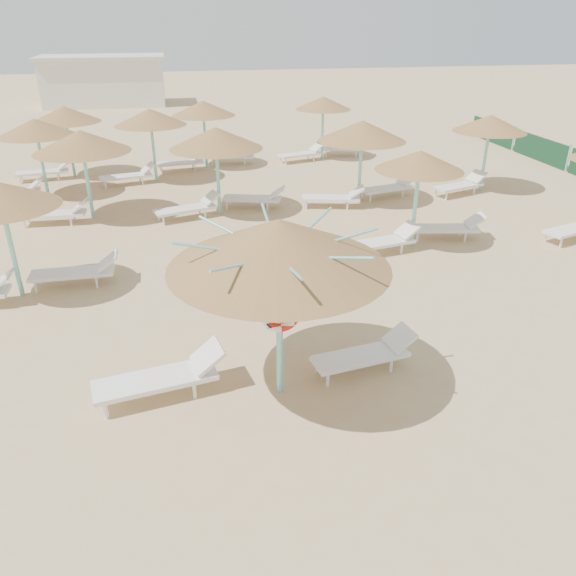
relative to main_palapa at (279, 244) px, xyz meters
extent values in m
plane|color=tan|center=(0.24, 0.21, -2.69)|extent=(120.00, 120.00, 0.00)
cylinder|color=#79D2D0|center=(0.00, 0.00, -1.40)|extent=(0.11, 0.11, 2.59)
cone|color=#9B683E|center=(0.00, 0.00, 0.01)|extent=(3.46, 3.46, 0.78)
cylinder|color=#79D2D0|center=(0.00, 0.00, -0.25)|extent=(0.20, 0.20, 0.12)
cylinder|color=#79D2D0|center=(0.79, 0.00, -0.03)|extent=(1.56, 0.04, 0.39)
cylinder|color=#79D2D0|center=(0.56, 0.56, -0.03)|extent=(1.13, 1.13, 0.39)
cylinder|color=#79D2D0|center=(0.00, 0.80, -0.03)|extent=(0.04, 1.56, 0.39)
cylinder|color=#79D2D0|center=(-0.56, 0.56, -0.03)|extent=(1.13, 1.13, 0.39)
cylinder|color=#79D2D0|center=(-0.79, 0.00, -0.03)|extent=(1.56, 0.04, 0.39)
cylinder|color=#79D2D0|center=(-0.56, -0.56, -0.03)|extent=(1.13, 1.13, 0.39)
cylinder|color=#79D2D0|center=(0.00, -0.79, -0.03)|extent=(0.04, 1.56, 0.39)
cylinder|color=#79D2D0|center=(0.56, -0.56, -0.03)|extent=(1.13, 1.13, 0.39)
torus|color=red|center=(0.00, -0.10, -1.13)|extent=(0.67, 0.15, 0.67)
cylinder|color=white|center=(-2.86, -0.18, -2.55)|extent=(0.06, 0.06, 0.30)
cylinder|color=white|center=(-2.95, 0.34, -2.55)|extent=(0.06, 0.06, 0.30)
cylinder|color=white|center=(-1.44, 0.08, -2.55)|extent=(0.06, 0.06, 0.30)
cylinder|color=white|center=(-1.54, 0.60, -2.55)|extent=(0.06, 0.06, 0.30)
cube|color=white|center=(-2.07, 0.23, -2.35)|extent=(2.11, 1.02, 0.09)
cube|color=white|center=(-1.18, 0.40, -2.10)|extent=(0.62, 0.72, 0.39)
cylinder|color=white|center=(0.84, -0.04, -2.57)|extent=(0.06, 0.06, 0.26)
cylinder|color=white|center=(0.76, 0.42, -2.57)|extent=(0.06, 0.06, 0.26)
cylinder|color=white|center=(2.07, 0.16, -2.57)|extent=(0.06, 0.06, 0.26)
cylinder|color=white|center=(1.99, 0.62, -2.57)|extent=(0.06, 0.06, 0.26)
cube|color=white|center=(1.53, 0.31, -2.40)|extent=(1.83, 0.85, 0.07)
cube|color=white|center=(2.31, 0.44, -2.18)|extent=(0.53, 0.62, 0.34)
cylinder|color=#79D2D0|center=(-5.14, 4.76, -1.54)|extent=(0.11, 0.11, 2.30)
cylinder|color=#79D2D0|center=(-5.14, 4.76, -0.54)|extent=(0.20, 0.20, 0.12)
cube|color=white|center=(-5.39, 4.35, -2.13)|extent=(0.49, 0.61, 0.36)
cylinder|color=white|center=(-4.84, 4.80, -2.55)|extent=(0.06, 0.06, 0.28)
cylinder|color=white|center=(-4.84, 5.30, -2.55)|extent=(0.06, 0.06, 0.28)
cylinder|color=white|center=(-3.49, 4.81, -2.55)|extent=(0.06, 0.06, 0.28)
cylinder|color=white|center=(-3.49, 5.31, -2.55)|extent=(0.06, 0.06, 0.28)
cube|color=white|center=(-4.04, 5.06, -2.37)|extent=(1.91, 0.64, 0.08)
cube|color=white|center=(-3.19, 5.07, -2.13)|extent=(0.49, 0.61, 0.36)
cylinder|color=#79D2D0|center=(-4.13, 10.11, -1.54)|extent=(0.11, 0.11, 2.30)
cone|color=#9B683E|center=(-4.13, 10.11, -0.30)|extent=(2.88, 2.88, 0.65)
cylinder|color=#79D2D0|center=(-4.13, 10.11, -0.54)|extent=(0.20, 0.20, 0.12)
cylinder|color=white|center=(-6.04, 9.50, -2.55)|extent=(0.06, 0.06, 0.28)
cylinder|color=white|center=(-6.02, 10.00, -2.55)|extent=(0.06, 0.06, 0.28)
cylinder|color=white|center=(-4.69, 9.44, -2.55)|extent=(0.06, 0.06, 0.28)
cylinder|color=white|center=(-4.67, 9.94, -2.55)|extent=(0.06, 0.06, 0.28)
cube|color=white|center=(-5.23, 9.71, -2.37)|extent=(1.93, 0.71, 0.08)
cube|color=white|center=(-4.38, 9.67, -2.13)|extent=(0.51, 0.62, 0.36)
cylinder|color=#79D2D0|center=(-5.39, 15.50, -1.54)|extent=(0.11, 0.11, 2.30)
cone|color=#9B683E|center=(-5.39, 15.50, -0.31)|extent=(2.64, 2.64, 0.59)
cylinder|color=#79D2D0|center=(-5.39, 15.50, -0.54)|extent=(0.20, 0.20, 0.12)
cylinder|color=white|center=(-7.26, 14.76, -2.55)|extent=(0.06, 0.06, 0.28)
cylinder|color=white|center=(-7.32, 15.25, -2.55)|extent=(0.06, 0.06, 0.28)
cylinder|color=white|center=(-5.92, 14.92, -2.55)|extent=(0.06, 0.06, 0.28)
cylinder|color=white|center=(-5.98, 15.42, -2.55)|extent=(0.06, 0.06, 0.28)
cube|color=white|center=(-6.49, 15.10, -2.37)|extent=(1.96, 0.84, 0.08)
cube|color=white|center=(-5.65, 15.20, -2.13)|extent=(0.55, 0.65, 0.36)
cylinder|color=#79D2D0|center=(-0.14, 9.80, -1.54)|extent=(0.11, 0.11, 2.30)
cone|color=#9B683E|center=(-0.14, 9.80, -0.30)|extent=(2.89, 2.89, 0.65)
cylinder|color=#79D2D0|center=(-0.14, 9.80, -0.54)|extent=(0.20, 0.20, 0.12)
cylinder|color=white|center=(-1.93, 8.92, -2.55)|extent=(0.06, 0.06, 0.28)
cylinder|color=white|center=(-2.08, 9.40, -2.55)|extent=(0.06, 0.06, 0.28)
cylinder|color=white|center=(-0.64, 9.32, -2.55)|extent=(0.06, 0.06, 0.28)
cylinder|color=white|center=(-0.79, 9.80, -2.55)|extent=(0.06, 0.06, 0.28)
cube|color=white|center=(-1.24, 9.40, -2.37)|extent=(2.00, 1.16, 0.08)
cube|color=white|center=(-0.43, 9.65, -2.13)|extent=(0.64, 0.72, 0.36)
cylinder|color=white|center=(0.12, 10.10, -2.55)|extent=(0.06, 0.06, 0.28)
cylinder|color=white|center=(0.27, 10.57, -2.55)|extent=(0.06, 0.06, 0.28)
cylinder|color=white|center=(1.41, 9.69, -2.55)|extent=(0.06, 0.06, 0.28)
cylinder|color=white|center=(1.56, 10.17, -2.55)|extent=(0.06, 0.06, 0.28)
cube|color=white|center=(0.96, 10.10, -2.37)|extent=(2.00, 1.16, 0.08)
cube|color=white|center=(1.77, 9.84, -2.13)|extent=(0.64, 0.72, 0.36)
cylinder|color=#79D2D0|center=(-0.13, 15.98, -1.54)|extent=(0.11, 0.11, 2.30)
cone|color=#9B683E|center=(-0.13, 15.98, -0.31)|extent=(2.59, 2.59, 0.58)
cylinder|color=#79D2D0|center=(-0.13, 15.98, -0.54)|extent=(0.20, 0.20, 0.12)
cylinder|color=white|center=(-1.99, 15.22, -2.55)|extent=(0.06, 0.06, 0.28)
cylinder|color=white|center=(-2.06, 15.72, -2.55)|extent=(0.06, 0.06, 0.28)
cylinder|color=white|center=(-0.65, 15.40, -2.55)|extent=(0.06, 0.06, 0.28)
cylinder|color=white|center=(-0.72, 15.90, -2.55)|extent=(0.06, 0.06, 0.28)
cube|color=white|center=(-1.23, 15.58, -2.37)|extent=(1.97, 0.87, 0.08)
cube|color=white|center=(-0.39, 15.69, -2.13)|extent=(0.56, 0.66, 0.36)
cylinder|color=white|center=(0.14, 16.14, -2.55)|extent=(0.06, 0.06, 0.28)
cylinder|color=white|center=(0.21, 16.63, -2.55)|extent=(0.06, 0.06, 0.28)
cylinder|color=white|center=(1.48, 15.96, -2.55)|extent=(0.06, 0.06, 0.28)
cylinder|color=white|center=(1.55, 16.45, -2.55)|extent=(0.06, 0.06, 0.28)
cube|color=white|center=(0.97, 16.28, -2.37)|extent=(1.97, 0.87, 0.08)
cube|color=white|center=(1.81, 16.16, -2.13)|extent=(0.56, 0.66, 0.36)
cylinder|color=#79D2D0|center=(4.84, 5.87, -1.54)|extent=(0.11, 0.11, 2.30)
cone|color=#9B683E|center=(4.84, 5.87, -0.32)|extent=(2.33, 2.33, 0.52)
cylinder|color=#79D2D0|center=(4.84, 5.87, -0.54)|extent=(0.20, 0.20, 0.12)
cylinder|color=white|center=(3.00, 5.07, -2.55)|extent=(0.06, 0.06, 0.28)
cylinder|color=white|center=(2.91, 5.56, -2.55)|extent=(0.06, 0.06, 0.28)
cylinder|color=white|center=(4.33, 5.33, -2.55)|extent=(0.06, 0.06, 0.28)
cylinder|color=white|center=(4.23, 5.82, -2.55)|extent=(0.06, 0.06, 0.28)
cube|color=white|center=(3.74, 5.47, -2.37)|extent=(1.98, 0.97, 0.08)
cube|color=white|center=(4.57, 5.63, -2.13)|extent=(0.59, 0.68, 0.36)
cylinder|color=white|center=(5.11, 6.08, -2.55)|extent=(0.06, 0.06, 0.28)
cylinder|color=white|center=(5.20, 6.57, -2.55)|extent=(0.06, 0.06, 0.28)
cylinder|color=white|center=(6.43, 5.82, -2.55)|extent=(0.06, 0.06, 0.28)
cylinder|color=white|center=(6.53, 6.31, -2.55)|extent=(0.06, 0.06, 0.28)
cube|color=white|center=(5.94, 6.17, -2.37)|extent=(1.98, 0.97, 0.08)
cube|color=white|center=(6.77, 6.01, -2.13)|extent=(0.59, 0.68, 0.36)
cylinder|color=#79D2D0|center=(4.63, 10.03, -1.54)|extent=(0.11, 0.11, 2.30)
cone|color=#9B683E|center=(4.63, 10.03, -0.30)|extent=(2.88, 2.88, 0.65)
cylinder|color=#79D2D0|center=(4.63, 10.03, -0.54)|extent=(0.20, 0.20, 0.12)
cylinder|color=white|center=(2.70, 9.58, -2.55)|extent=(0.06, 0.06, 0.28)
cylinder|color=white|center=(2.82, 10.07, -2.55)|extent=(0.06, 0.06, 0.28)
cylinder|color=white|center=(4.01, 9.26, -2.55)|extent=(0.06, 0.06, 0.28)
cylinder|color=white|center=(4.13, 9.74, -2.55)|extent=(0.06, 0.06, 0.28)
cube|color=white|center=(3.53, 9.63, -2.37)|extent=(1.99, 1.06, 0.08)
cube|color=white|center=(4.36, 9.43, -2.13)|extent=(0.62, 0.70, 0.36)
cylinder|color=white|center=(5.02, 9.90, -2.55)|extent=(0.06, 0.06, 0.28)
cylinder|color=white|center=(4.90, 10.38, -2.55)|extent=(0.06, 0.06, 0.28)
cylinder|color=white|center=(6.33, 10.22, -2.55)|extent=(0.06, 0.06, 0.28)
cylinder|color=white|center=(6.21, 10.71, -2.55)|extent=(0.06, 0.06, 0.28)
cube|color=white|center=(5.73, 10.33, -2.37)|extent=(1.99, 1.06, 0.08)
cube|color=white|center=(6.56, 10.54, -2.13)|extent=(0.62, 0.70, 0.36)
cylinder|color=#79D2D0|center=(5.02, 16.51, -1.54)|extent=(0.11, 0.11, 2.30)
cone|color=#9B683E|center=(5.02, 16.51, -0.31)|extent=(2.39, 2.39, 0.54)
cylinder|color=#79D2D0|center=(5.02, 16.51, -0.54)|extent=(0.20, 0.20, 0.12)
cylinder|color=white|center=(3.21, 15.65, -2.55)|extent=(0.06, 0.06, 0.28)
cylinder|color=white|center=(3.08, 16.13, -2.55)|extent=(0.06, 0.06, 0.28)
cylinder|color=white|center=(4.51, 16.01, -2.55)|extent=(0.06, 0.06, 0.28)
cylinder|color=white|center=(4.38, 16.50, -2.55)|extent=(0.06, 0.06, 0.28)
cube|color=white|center=(3.92, 16.11, -2.37)|extent=(2.00, 1.11, 0.08)
cube|color=white|center=(4.73, 16.34, -2.13)|extent=(0.63, 0.71, 0.36)
cylinder|color=white|center=(5.28, 16.78, -2.55)|extent=(0.06, 0.06, 0.28)
cylinder|color=white|center=(5.41, 17.26, -2.55)|extent=(0.06, 0.06, 0.28)
cylinder|color=white|center=(6.58, 16.42, -2.55)|extent=(0.06, 0.06, 0.28)
cylinder|color=white|center=(6.71, 16.90, -2.55)|extent=(0.06, 0.06, 0.28)
cube|color=white|center=(6.12, 16.81, -2.37)|extent=(2.00, 1.11, 0.08)
cube|color=white|center=(6.93, 16.58, -2.13)|extent=(0.63, 0.71, 0.36)
cylinder|color=white|center=(8.81, 4.90, -2.55)|extent=(0.06, 0.06, 0.28)
cylinder|color=white|center=(8.66, 5.37, -2.55)|extent=(0.06, 0.06, 0.28)
cube|color=white|center=(9.50, 5.38, -2.37)|extent=(2.00, 1.17, 0.08)
cylinder|color=#79D2D0|center=(9.45, 10.51, -1.54)|extent=(0.11, 0.11, 2.30)
cone|color=#9B683E|center=(9.45, 10.51, -0.31)|extent=(2.54, 2.54, 0.57)
cylinder|color=#79D2D0|center=(9.45, 10.51, -0.54)|extent=(0.20, 0.20, 0.12)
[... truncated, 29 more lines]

